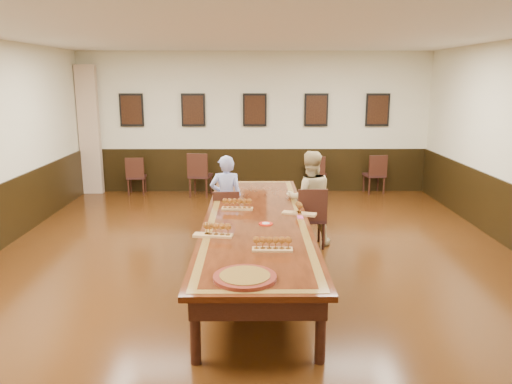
{
  "coord_description": "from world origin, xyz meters",
  "views": [
    {
      "loc": [
        -0.04,
        -6.52,
        2.61
      ],
      "look_at": [
        0.0,
        0.5,
        1.0
      ],
      "focal_mm": 35.0,
      "sensor_mm": 36.0,
      "label": 1
    }
  ],
  "objects_px": {
    "chair_man": "(226,216)",
    "carved_platter": "(245,277)",
    "chair_woman": "(310,216)",
    "conference_table": "(256,228)",
    "spare_chair_c": "(317,174)",
    "spare_chair_d": "(374,174)",
    "person_man": "(226,199)",
    "person_woman": "(309,198)",
    "spare_chair_a": "(136,175)",
    "spare_chair_b": "(200,174)"
  },
  "relations": [
    {
      "from": "chair_man",
      "to": "carved_platter",
      "type": "distance_m",
      "value": 3.34
    },
    {
      "from": "carved_platter",
      "to": "chair_man",
      "type": "bearing_deg",
      "value": 96.04
    },
    {
      "from": "chair_woman",
      "to": "conference_table",
      "type": "height_order",
      "value": "chair_woman"
    },
    {
      "from": "spare_chair_c",
      "to": "carved_platter",
      "type": "height_order",
      "value": "spare_chair_c"
    },
    {
      "from": "spare_chair_d",
      "to": "chair_woman",
      "type": "bearing_deg",
      "value": 54.43
    },
    {
      "from": "person_man",
      "to": "carved_platter",
      "type": "bearing_deg",
      "value": 93.11
    },
    {
      "from": "chair_woman",
      "to": "person_woman",
      "type": "distance_m",
      "value": 0.29
    },
    {
      "from": "chair_man",
      "to": "conference_table",
      "type": "bearing_deg",
      "value": 108.79
    },
    {
      "from": "chair_woman",
      "to": "spare_chair_a",
      "type": "xyz_separation_m",
      "value": [
        -3.56,
        3.65,
        -0.05
      ]
    },
    {
      "from": "spare_chair_a",
      "to": "spare_chair_b",
      "type": "relative_size",
      "value": 0.88
    },
    {
      "from": "person_woman",
      "to": "conference_table",
      "type": "relative_size",
      "value": 0.3
    },
    {
      "from": "conference_table",
      "to": "spare_chair_b",
      "type": "bearing_deg",
      "value": 105.24
    },
    {
      "from": "chair_man",
      "to": "person_woman",
      "type": "relative_size",
      "value": 0.59
    },
    {
      "from": "spare_chair_b",
      "to": "person_woman",
      "type": "bearing_deg",
      "value": 131.88
    },
    {
      "from": "person_man",
      "to": "carved_platter",
      "type": "xyz_separation_m",
      "value": [
        0.35,
        -3.4,
        0.06
      ]
    },
    {
      "from": "chair_woman",
      "to": "spare_chair_d",
      "type": "xyz_separation_m",
      "value": [
        1.9,
        3.72,
        -0.03
      ]
    },
    {
      "from": "spare_chair_b",
      "to": "person_man",
      "type": "distance_m",
      "value": 3.32
    },
    {
      "from": "spare_chair_a",
      "to": "carved_platter",
      "type": "bearing_deg",
      "value": 106.75
    },
    {
      "from": "person_man",
      "to": "person_woman",
      "type": "bearing_deg",
      "value": 170.59
    },
    {
      "from": "person_man",
      "to": "person_woman",
      "type": "xyz_separation_m",
      "value": [
        1.32,
        -0.15,
        0.04
      ]
    },
    {
      "from": "spare_chair_b",
      "to": "person_man",
      "type": "xyz_separation_m",
      "value": [
        0.75,
        -3.22,
        0.21
      ]
    },
    {
      "from": "person_man",
      "to": "chair_woman",
      "type": "bearing_deg",
      "value": 166.31
    },
    {
      "from": "spare_chair_b",
      "to": "spare_chair_d",
      "type": "height_order",
      "value": "spare_chair_b"
    },
    {
      "from": "spare_chair_b",
      "to": "chair_woman",
      "type": "bearing_deg",
      "value": 131.19
    },
    {
      "from": "spare_chair_c",
      "to": "conference_table",
      "type": "relative_size",
      "value": 0.18
    },
    {
      "from": "spare_chair_d",
      "to": "person_man",
      "type": "distance_m",
      "value": 4.74
    },
    {
      "from": "person_man",
      "to": "spare_chair_b",
      "type": "bearing_deg",
      "value": -79.7
    },
    {
      "from": "spare_chair_c",
      "to": "carved_platter",
      "type": "bearing_deg",
      "value": 91.09
    },
    {
      "from": "chair_woman",
      "to": "person_man",
      "type": "height_order",
      "value": "person_man"
    },
    {
      "from": "carved_platter",
      "to": "spare_chair_d",
      "type": "bearing_deg",
      "value": 67.25
    },
    {
      "from": "carved_platter",
      "to": "spare_chair_c",
      "type": "bearing_deg",
      "value": 77.3
    },
    {
      "from": "conference_table",
      "to": "chair_man",
      "type": "bearing_deg",
      "value": 111.63
    },
    {
      "from": "person_man",
      "to": "chair_man",
      "type": "bearing_deg",
      "value": 90.0
    },
    {
      "from": "chair_woman",
      "to": "spare_chair_c",
      "type": "bearing_deg",
      "value": -102.11
    },
    {
      "from": "chair_man",
      "to": "chair_woman",
      "type": "distance_m",
      "value": 1.34
    },
    {
      "from": "spare_chair_d",
      "to": "conference_table",
      "type": "relative_size",
      "value": 0.18
    },
    {
      "from": "chair_man",
      "to": "spare_chair_d",
      "type": "bearing_deg",
      "value": -135.04
    },
    {
      "from": "conference_table",
      "to": "carved_platter",
      "type": "bearing_deg",
      "value": -93.29
    },
    {
      "from": "spare_chair_d",
      "to": "person_man",
      "type": "height_order",
      "value": "person_man"
    },
    {
      "from": "spare_chair_c",
      "to": "chair_woman",
      "type": "bearing_deg",
      "value": 95.0
    },
    {
      "from": "spare_chair_b",
      "to": "conference_table",
      "type": "xyz_separation_m",
      "value": [
        1.23,
        -4.51,
        0.11
      ]
    },
    {
      "from": "spare_chair_b",
      "to": "spare_chair_a",
      "type": "bearing_deg",
      "value": 3.77
    },
    {
      "from": "spare_chair_c",
      "to": "carved_platter",
      "type": "distance_m",
      "value": 7.11
    },
    {
      "from": "carved_platter",
      "to": "spare_chair_a",
      "type": "bearing_deg",
      "value": 110.85
    },
    {
      "from": "chair_woman",
      "to": "spare_chair_d",
      "type": "height_order",
      "value": "chair_woman"
    },
    {
      "from": "carved_platter",
      "to": "chair_woman",
      "type": "bearing_deg",
      "value": 72.75
    },
    {
      "from": "spare_chair_d",
      "to": "person_woman",
      "type": "height_order",
      "value": "person_woman"
    },
    {
      "from": "spare_chair_a",
      "to": "spare_chair_c",
      "type": "bearing_deg",
      "value": 177.73
    },
    {
      "from": "chair_woman",
      "to": "person_man",
      "type": "xyz_separation_m",
      "value": [
        -1.33,
        0.26,
        0.23
      ]
    },
    {
      "from": "spare_chair_c",
      "to": "person_man",
      "type": "height_order",
      "value": "person_man"
    }
  ]
}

